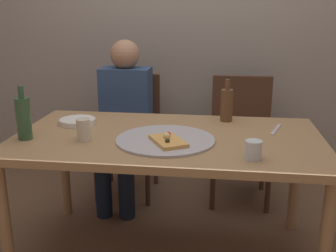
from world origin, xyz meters
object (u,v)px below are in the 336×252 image
at_px(tumbler_far, 253,150).
at_px(wine_bottle, 23,118).
at_px(chair_left, 129,126).
at_px(guest_in_sweater, 124,115).
at_px(pizza_tray, 165,140).
at_px(table_knife, 276,129).
at_px(tumbler_near, 84,130).
at_px(chair_right, 241,131).
at_px(dining_table, 168,148).
at_px(pizza_slice_last, 168,140).
at_px(plate_stack, 78,121).
at_px(beer_bottle, 227,105).

bearing_deg(tumbler_far, wine_bottle, 172.97).
relative_size(chair_left, guest_in_sweater, 0.77).
height_order(pizza_tray, table_knife, pizza_tray).
relative_size(tumbler_near, chair_right, 0.13).
height_order(dining_table, guest_in_sweater, guest_in_sweater).
distance_m(pizza_slice_last, wine_bottle, 0.75).
distance_m(wine_bottle, tumbler_near, 0.32).
bearing_deg(wine_bottle, tumbler_near, 2.51).
bearing_deg(pizza_tray, tumbler_far, -25.71).
height_order(wine_bottle, table_knife, wine_bottle).
bearing_deg(dining_table, table_knife, 17.13).
distance_m(pizza_tray, pizza_slice_last, 0.07).
distance_m(dining_table, tumbler_near, 0.46).
bearing_deg(tumbler_near, dining_table, 18.65).
bearing_deg(wine_bottle, plate_stack, 60.85).
bearing_deg(dining_table, pizza_slice_last, -81.96).
bearing_deg(tumbler_far, table_knife, 71.45).
relative_size(pizza_tray, table_knife, 2.31).
distance_m(wine_bottle, tumbler_far, 1.17).
bearing_deg(pizza_slice_last, beer_bottle, 59.21).
bearing_deg(beer_bottle, tumbler_far, -79.60).
height_order(plate_stack, guest_in_sweater, guest_in_sweater).
bearing_deg(table_knife, pizza_slice_last, -41.23).
height_order(pizza_slice_last, wine_bottle, wine_bottle).
distance_m(pizza_tray, chair_left, 1.05).
xyz_separation_m(beer_bottle, tumbler_near, (-0.73, -0.47, -0.04)).
relative_size(tumbler_near, tumbler_far, 1.30).
relative_size(beer_bottle, guest_in_sweater, 0.22).
bearing_deg(pizza_tray, wine_bottle, -175.05).
height_order(wine_bottle, beer_bottle, wine_bottle).
bearing_deg(chair_left, tumbler_near, 89.81).
xyz_separation_m(pizza_tray, wine_bottle, (-0.73, -0.06, 0.11)).
height_order(chair_right, guest_in_sweater, guest_in_sweater).
bearing_deg(tumbler_near, pizza_tray, 6.77).
relative_size(wine_bottle, plate_stack, 1.34).
distance_m(dining_table, pizza_tray, 0.12).
distance_m(pizza_slice_last, chair_left, 1.12).
bearing_deg(beer_bottle, tumbler_near, -146.88).
bearing_deg(plate_stack, pizza_slice_last, -27.99).
distance_m(pizza_tray, chair_right, 1.06).
height_order(tumbler_near, table_knife, tumbler_near).
height_order(wine_bottle, chair_left, wine_bottle).
relative_size(pizza_tray, beer_bottle, 2.02).
height_order(pizza_tray, tumbler_near, tumbler_near).
height_order(tumbler_near, guest_in_sweater, guest_in_sweater).
distance_m(plate_stack, table_knife, 1.14).
height_order(pizza_tray, wine_bottle, wine_bottle).
height_order(beer_bottle, tumbler_far, beer_bottle).
bearing_deg(chair_right, wine_bottle, 40.84).
relative_size(dining_table, wine_bottle, 5.85).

